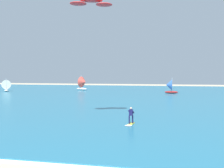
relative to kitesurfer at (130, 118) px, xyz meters
The scene contains 7 objects.
ocean 33.71m from the kitesurfer, 95.60° to the left, with size 160.00×90.00×0.10m, color #236B89.
shoreline_foam 11.45m from the kitesurfer, 103.47° to the right, with size 83.73×1.81×0.01m, color white.
kitesurfer is the anchor object (origin of this frame).
kite 13.33m from the kitesurfer, 150.36° to the left, with size 4.91×3.03×0.71m.
sailboat_trailing 40.85m from the kitesurfer, 83.81° to the left, with size 3.33×2.82×3.90m.
sailboat_near_shore 52.05m from the kitesurfer, 113.02° to the left, with size 3.99×3.56×4.49m.
sailboat_center_horizon 55.16m from the kitesurfer, 135.55° to the left, with size 2.88×3.17×3.53m.
Camera 1 is at (6.56, -9.47, 5.13)m, focal length 41.54 mm.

